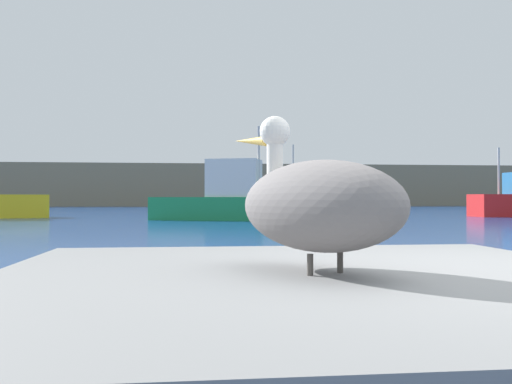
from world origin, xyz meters
TOP-DOWN VIEW (x-y plane):
  - hillside_backdrop at (0.00, 76.66)m, footprint 140.00×14.01m
  - pier_dock at (-1.08, -0.08)m, footprint 3.21×3.10m
  - pelican at (-1.09, -0.07)m, footprint 0.95×1.34m
  - fishing_boat_green at (-0.25, 23.53)m, footprint 6.66×3.68m
  - fishing_boat_orange at (7.38, 38.26)m, footprint 6.82×4.59m

SIDE VIEW (x-z plane):
  - pier_dock at x=-1.08m, z-range 0.00..0.66m
  - fishing_boat_orange at x=7.38m, z-range -1.56..3.44m
  - pelican at x=-1.09m, z-range 0.59..1.41m
  - fishing_boat_green at x=-0.25m, z-range -1.16..3.26m
  - hillside_backdrop at x=0.00m, z-range 0.00..5.62m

